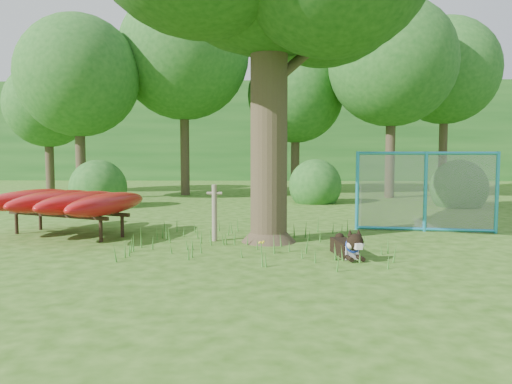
{
  "coord_description": "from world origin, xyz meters",
  "views": [
    {
      "loc": [
        0.48,
        -8.1,
        1.75
      ],
      "look_at": [
        0.2,
        1.2,
        1.0
      ],
      "focal_mm": 35.0,
      "sensor_mm": 36.0,
      "label": 1
    }
  ],
  "objects": [
    {
      "name": "wooden_post",
      "position": [
        -0.63,
        1.59,
        0.59
      ],
      "size": [
        0.3,
        0.1,
        1.11
      ],
      "rotation": [
        0.0,
        0.0,
        -0.01
      ],
      "color": "#6D6452",
      "rests_on": "ground"
    },
    {
      "name": "bg_tree_a",
      "position": [
        -6.5,
        10.0,
        4.48
      ],
      "size": [
        4.4,
        4.4,
        6.7
      ],
      "color": "#372C1E",
      "rests_on": "ground"
    },
    {
      "name": "bg_tree_c",
      "position": [
        1.5,
        13.0,
        4.11
      ],
      "size": [
        4.0,
        4.0,
        6.12
      ],
      "color": "#372C1E",
      "rests_on": "ground"
    },
    {
      "name": "fence_section",
      "position": [
        3.87,
        2.89,
        0.88
      ],
      "size": [
        2.99,
        0.55,
        2.93
      ],
      "rotation": [
        0.0,
        0.0,
        -0.16
      ],
      "color": "#2895BB",
      "rests_on": "ground"
    },
    {
      "name": "shrub_mid",
      "position": [
        2.0,
        9.0,
        0.0
      ],
      "size": [
        1.8,
        1.8,
        1.8
      ],
      "primitive_type": "sphere",
      "color": "#1E561C",
      "rests_on": "ground"
    },
    {
      "name": "kayak_rack",
      "position": [
        -3.76,
        2.13,
        0.71
      ],
      "size": [
        3.32,
        3.6,
        0.93
      ],
      "rotation": [
        0.0,
        0.0,
        -0.41
      ],
      "color": "black",
      "rests_on": "ground"
    },
    {
      "name": "bg_tree_b",
      "position": [
        -3.0,
        12.0,
        5.61
      ],
      "size": [
        5.2,
        5.2,
        8.22
      ],
      "color": "#372C1E",
      "rests_on": "ground"
    },
    {
      "name": "husky_dog",
      "position": [
        1.77,
        0.13,
        0.19
      ],
      "size": [
        0.45,
        1.18,
        0.53
      ],
      "rotation": [
        0.0,
        0.0,
        0.19
      ],
      "color": "black",
      "rests_on": "ground"
    },
    {
      "name": "wooded_hillside",
      "position": [
        0.0,
        28.0,
        3.0
      ],
      "size": [
        80.0,
        12.0,
        6.0
      ],
      "primitive_type": "cube",
      "color": "#1E561C",
      "rests_on": "ground"
    },
    {
      "name": "bg_tree_f",
      "position": [
        -9.0,
        13.0,
        3.73
      ],
      "size": [
        3.6,
        3.6,
        5.55
      ],
      "color": "#372C1E",
      "rests_on": "ground"
    },
    {
      "name": "bg_tree_d",
      "position": [
        5.0,
        11.0,
        5.08
      ],
      "size": [
        4.8,
        4.8,
        7.5
      ],
      "color": "#372C1E",
      "rests_on": "ground"
    },
    {
      "name": "bg_tree_e",
      "position": [
        8.0,
        14.0,
        5.23
      ],
      "size": [
        4.6,
        4.6,
        7.55
      ],
      "color": "#372C1E",
      "rests_on": "ground"
    },
    {
      "name": "ground",
      "position": [
        0.0,
        0.0,
        0.0
      ],
      "size": [
        80.0,
        80.0,
        0.0
      ],
      "primitive_type": "plane",
      "color": "#265110",
      "rests_on": "ground"
    },
    {
      "name": "wildflower_clump",
      "position": [
        0.32,
        0.34,
        0.19
      ],
      "size": [
        0.11,
        0.09,
        0.23
      ],
      "rotation": [
        0.0,
        0.0,
        0.18
      ],
      "color": "#3D7C28",
      "rests_on": "ground"
    },
    {
      "name": "shrub_right",
      "position": [
        6.5,
        8.0,
        0.0
      ],
      "size": [
        1.8,
        1.8,
        1.8
      ],
      "primitive_type": "sphere",
      "color": "#1E561C",
      "rests_on": "ground"
    },
    {
      "name": "shrub_left",
      "position": [
        -5.0,
        7.5,
        0.0
      ],
      "size": [
        1.8,
        1.8,
        1.8
      ],
      "primitive_type": "sphere",
      "color": "#1E561C",
      "rests_on": "ground"
    }
  ]
}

